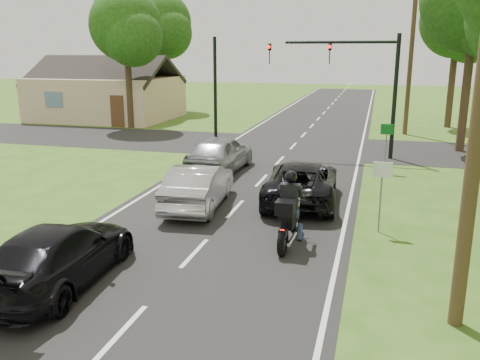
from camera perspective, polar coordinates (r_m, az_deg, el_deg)
name	(u,v)px	position (r m, az deg, el deg)	size (l,w,h in m)	color
ground	(194,253)	(13.67, -5.14, -8.21)	(140.00, 140.00, 0.00)	#335718
road	(271,170)	(22.86, 3.54, 1.15)	(8.00, 100.00, 0.01)	black
cross_road	(293,146)	(28.64, 5.99, 3.80)	(60.00, 7.00, 0.01)	black
motorcycle_rider	(289,216)	(13.96, 5.55, -4.09)	(0.69, 2.45, 2.11)	black
dark_suv	(302,182)	(18.04, 6.94, -0.17)	(2.39, 5.18, 1.44)	black
silver_sedan	(199,186)	(17.30, -4.68, -0.67)	(1.57, 4.50, 1.48)	#B6B6BB
silver_suv	(220,153)	(22.31, -2.26, 3.01)	(1.94, 4.83, 1.65)	#93959A
dark_car_behind	(58,255)	(12.39, -19.75, -7.89)	(1.98, 4.88, 1.41)	black
traffic_signal	(357,73)	(25.85, 12.96, 11.61)	(6.38, 0.44, 6.00)	black
signal_pole_far	(215,88)	(31.41, -2.80, 10.31)	(0.20, 0.20, 6.00)	black
utility_pole_far	(411,52)	(33.85, 18.67, 13.42)	(1.60, 0.28, 10.00)	#503C24
sign_white	(382,180)	(15.23, 15.64, 0.02)	(0.55, 0.07, 2.12)	slate
sign_green	(387,136)	(23.08, 16.15, 4.76)	(0.55, 0.07, 2.12)	slate
tree_row_e	(463,25)	(37.95, 23.71, 15.66)	(5.28, 5.12, 9.61)	#332316
tree_left_near	(128,29)	(35.52, -12.43, 16.18)	(5.12, 4.96, 9.22)	#332316
tree_left_far	(162,27)	(45.39, -8.76, 16.65)	(5.76, 5.58, 10.14)	#332316
house	(107,96)	(41.38, -14.69, 9.14)	(10.20, 8.00, 4.84)	#C9B38B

